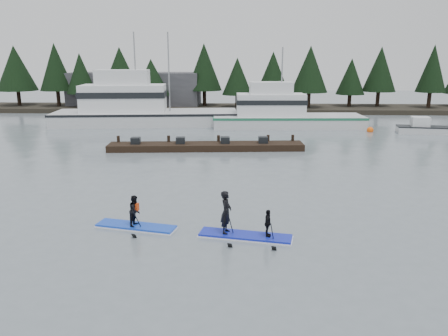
{
  "coord_description": "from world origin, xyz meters",
  "views": [
    {
      "loc": [
        0.95,
        -17.49,
        7.09
      ],
      "look_at": [
        0.0,
        6.0,
        1.1
      ],
      "focal_mm": 35.0,
      "sensor_mm": 36.0,
      "label": 1
    }
  ],
  "objects_px": {
    "fishing_boat_large": "(141,117)",
    "paddleboard_duo": "(241,223)",
    "fishing_boat_medium": "(283,121)",
    "paddleboard_solo": "(136,218)",
    "floating_dock": "(206,146)"
  },
  "relations": [
    {
      "from": "fishing_boat_large",
      "to": "floating_dock",
      "type": "relative_size",
      "value": 1.31
    },
    {
      "from": "fishing_boat_medium",
      "to": "paddleboard_duo",
      "type": "relative_size",
      "value": 4.07
    },
    {
      "from": "paddleboard_duo",
      "to": "fishing_boat_medium",
      "type": "bearing_deg",
      "value": 92.32
    },
    {
      "from": "fishing_boat_medium",
      "to": "paddleboard_solo",
      "type": "distance_m",
      "value": 29.66
    },
    {
      "from": "fishing_boat_medium",
      "to": "paddleboard_solo",
      "type": "bearing_deg",
      "value": -109.97
    },
    {
      "from": "fishing_boat_medium",
      "to": "paddleboard_duo",
      "type": "height_order",
      "value": "fishing_boat_medium"
    },
    {
      "from": "paddleboard_solo",
      "to": "paddleboard_duo",
      "type": "bearing_deg",
      "value": 2.54
    },
    {
      "from": "floating_dock",
      "to": "paddleboard_duo",
      "type": "xyz_separation_m",
      "value": [
        2.79,
        -17.13,
        0.34
      ]
    },
    {
      "from": "floating_dock",
      "to": "paddleboard_duo",
      "type": "relative_size",
      "value": 3.98
    },
    {
      "from": "fishing_boat_large",
      "to": "paddleboard_solo",
      "type": "height_order",
      "value": "fishing_boat_large"
    },
    {
      "from": "floating_dock",
      "to": "paddleboard_solo",
      "type": "height_order",
      "value": "paddleboard_solo"
    },
    {
      "from": "fishing_boat_large",
      "to": "paddleboard_duo",
      "type": "height_order",
      "value": "fishing_boat_large"
    },
    {
      "from": "fishing_boat_large",
      "to": "floating_dock",
      "type": "xyz_separation_m",
      "value": [
        8.1,
        -13.0,
        -0.58
      ]
    },
    {
      "from": "floating_dock",
      "to": "fishing_boat_medium",
      "type": "bearing_deg",
      "value": 54.83
    },
    {
      "from": "fishing_boat_medium",
      "to": "paddleboard_solo",
      "type": "relative_size",
      "value": 4.41
    }
  ]
}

